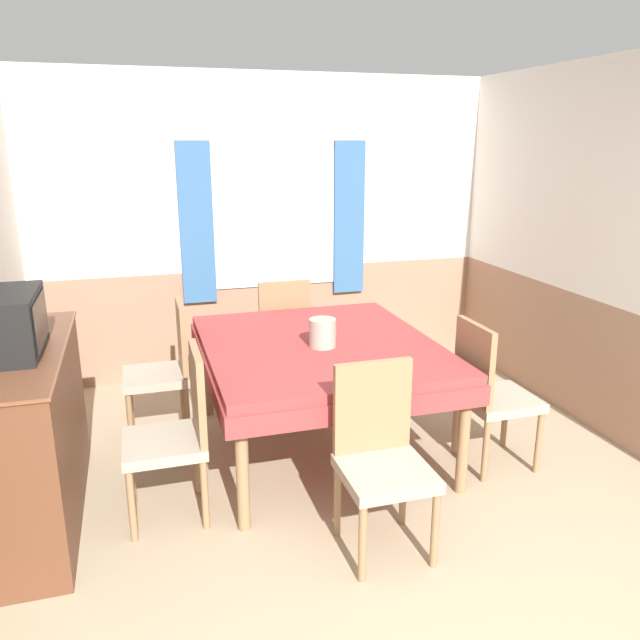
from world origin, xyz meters
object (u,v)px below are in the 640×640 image
chair_right_near (489,390)px  tv (10,323)px  chair_head_window (281,331)px  sideboard (31,434)px  chair_head_near (381,453)px  dining_table (319,356)px  chair_left_near (177,430)px  vase (323,333)px  chair_left_far (165,366)px

chair_right_near → tv: 2.80m
chair_head_window → sideboard: 2.25m
chair_head_near → chair_right_near: 1.13m
chair_head_window → sideboard: size_ratio=0.66×
dining_table → chair_head_near: 1.11m
chair_left_near → sideboard: size_ratio=0.66×
chair_head_near → vase: chair_head_near is taller
dining_table → tv: tv is taller
dining_table → sideboard: 1.78m
chair_right_near → chair_head_window: same height
chair_head_window → sideboard: (-1.74, -1.43, -0.01)m
chair_right_near → sideboard: bearing=-94.2°
chair_left_near → vase: 1.12m
chair_head_window → chair_left_near: 1.89m
chair_head_window → chair_left_near: bearing=-121.0°
sideboard → tv: size_ratio=2.69×
chair_left_near → chair_head_near: bearing=-120.3°
chair_right_near → vase: bearing=-113.8°
dining_table → chair_right_near: 1.12m
chair_left_near → tv: 1.01m
chair_right_near → chair_left_far: 2.22m
sideboard → vase: (1.73, 0.23, 0.36)m
chair_right_near → vase: size_ratio=5.30×
chair_head_window → tv: bearing=-139.6°
vase → chair_head_near: bearing=-89.7°
chair_left_near → vase: bearing=-66.0°
vase → dining_table: bearing=87.2°
tv → chair_head_window: bearing=40.4°
chair_head_near → dining_table: bearing=-90.0°
sideboard → chair_head_window: bearing=39.4°
sideboard → dining_table: bearing=10.7°
chair_right_near → sideboard: 2.72m
dining_table → vase: size_ratio=9.58×
chair_head_window → dining_table: bearing=-90.0°
sideboard → vase: bearing=7.7°
chair_head_window → vase: (-0.00, -1.19, 0.34)m
chair_head_near → tv: tv is taller
chair_left_far → chair_left_near: 1.05m
chair_right_near → tv: bearing=-92.9°
dining_table → chair_left_near: chair_left_near is taller
sideboard → tv: bearing=-100.6°
chair_head_near → chair_left_near: bearing=-30.3°
chair_left_near → tv: bearing=80.0°
chair_left_near → sideboard: 0.79m
chair_left_far → chair_left_near: (0.00, -1.05, 0.00)m
chair_left_far → chair_left_near: same height
sideboard → vase: sideboard is taller
dining_table → chair_left_far: bearing=151.6°
dining_table → chair_head_window: 1.11m
chair_head_near → vase: (-0.00, 1.00, 0.34)m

